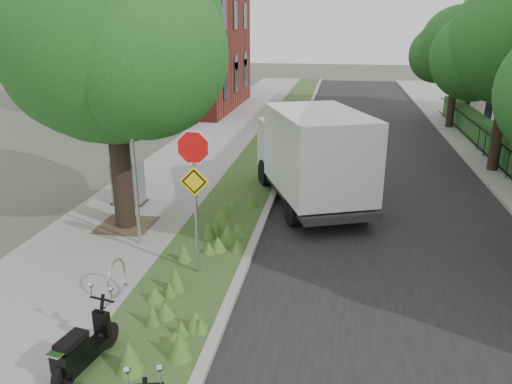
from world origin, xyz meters
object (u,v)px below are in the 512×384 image
at_px(box_truck, 312,153).
at_px(sign_assembly, 194,174).
at_px(scooter_near, 79,354).
at_px(utility_cabinet, 128,183).

bearing_deg(box_truck, sign_assembly, -112.81).
xyz_separation_m(scooter_near, utility_cabinet, (-2.33, 7.31, 0.26)).
height_order(sign_assembly, scooter_near, sign_assembly).
bearing_deg(utility_cabinet, sign_assembly, -50.36).
bearing_deg(utility_cabinet, box_truck, 11.66).
bearing_deg(sign_assembly, box_truck, 67.19).
bearing_deg(sign_assembly, scooter_near, -104.11).
bearing_deg(scooter_near, utility_cabinet, 107.70).
xyz_separation_m(sign_assembly, utility_cabinet, (-3.20, 3.86, -1.60)).
distance_m(box_truck, utility_cabinet, 5.47).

